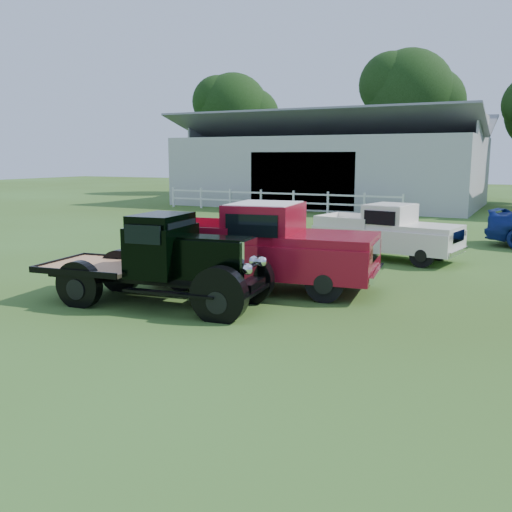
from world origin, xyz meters
The scene contains 8 objects.
ground centered at (0.00, 0.00, 0.00)m, with size 120.00×120.00×0.00m, color #374D16.
shed_left centered at (-7.00, 26.00, 2.80)m, with size 18.80×10.20×5.60m, color #A1A1A1, non-canonical shape.
fence_rail centered at (-8.00, 20.00, 0.60)m, with size 14.20×0.16×1.20m, color white, non-canonical shape.
tree_a centered at (-18.00, 33.00, 5.25)m, with size 6.30×6.30×10.50m, color black, non-canonical shape.
tree_b centered at (-4.00, 34.00, 5.75)m, with size 6.90×6.90×11.50m, color black, non-canonical shape.
vintage_flatbed centered at (-1.69, 0.45, 0.95)m, with size 4.78×1.89×1.89m, color black, non-canonical shape.
red_pickup centered at (-0.49, 2.79, 1.01)m, with size 5.53×2.12×2.02m, color maroon, non-canonical shape.
white_pickup centered at (1.19, 7.94, 0.81)m, with size 4.41×1.71×1.62m, color white, non-canonical shape.
Camera 1 is at (5.35, -8.97, 3.04)m, focal length 40.00 mm.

